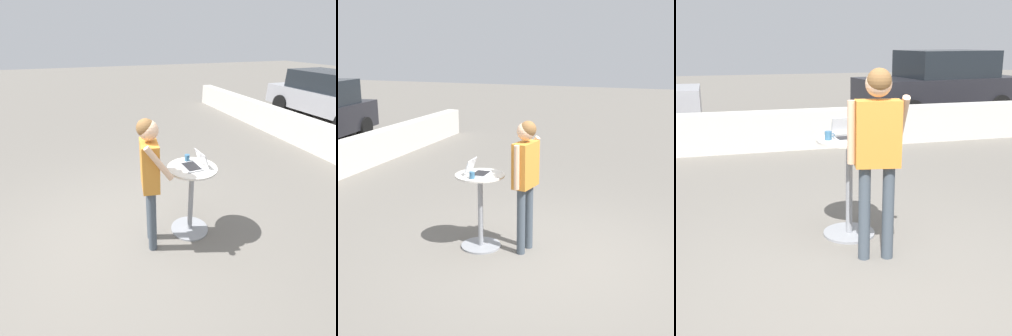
{
  "view_description": "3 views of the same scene",
  "coord_description": "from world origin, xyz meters",
  "views": [
    {
      "loc": [
        2.82,
        -0.38,
        2.55
      ],
      "look_at": [
        0.04,
        0.61,
        1.08
      ],
      "focal_mm": 28.0,
      "sensor_mm": 36.0,
      "label": 1
    },
    {
      "loc": [
        -5.42,
        -1.42,
        2.69
      ],
      "look_at": [
        -0.13,
        0.53,
        1.19
      ],
      "focal_mm": 50.0,
      "sensor_mm": 36.0,
      "label": 2
    },
    {
      "loc": [
        -1.24,
        -3.46,
        1.99
      ],
      "look_at": [
        -0.18,
        0.39,
        0.89
      ],
      "focal_mm": 50.0,
      "sensor_mm": 36.0,
      "label": 3
    }
  ],
  "objects": [
    {
      "name": "parked_car_further_down",
      "position": [
        4.52,
        7.85,
        0.86
      ],
      "size": [
        4.48,
        2.38,
        1.73
      ],
      "color": "black",
      "rests_on": "ground_plane"
    },
    {
      "name": "cafe_table",
      "position": [
        0.03,
        0.96,
        0.59
      ],
      "size": [
        0.66,
        0.66,
        1.03
      ],
      "color": "gray",
      "rests_on": "ground_plane"
    },
    {
      "name": "coffee_mug",
      "position": [
        -0.18,
        0.97,
        1.07
      ],
      "size": [
        0.1,
        0.07,
        0.09
      ],
      "color": "#336084",
      "rests_on": "cafe_table"
    },
    {
      "name": "ground_plane",
      "position": [
        0.0,
        0.0,
        0.0
      ],
      "size": [
        50.0,
        50.0,
        0.0
      ],
      "primitive_type": "plane",
      "color": "slate"
    },
    {
      "name": "laptop",
      "position": [
        0.03,
        0.99,
        1.07
      ],
      "size": [
        0.31,
        0.31,
        0.2
      ],
      "color": "#B7BABF",
      "rests_on": "cafe_table"
    },
    {
      "name": "standing_person",
      "position": [
        0.12,
        0.35,
        1.13
      ],
      "size": [
        0.58,
        0.35,
        1.76
      ],
      "color": "#424C56",
      "rests_on": "ground_plane"
    },
    {
      "name": "pavement_kerb",
      "position": [
        0.0,
        5.1,
        0.36
      ],
      "size": [
        15.11,
        0.35,
        0.73
      ],
      "color": "beige",
      "rests_on": "ground_plane"
    }
  ]
}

